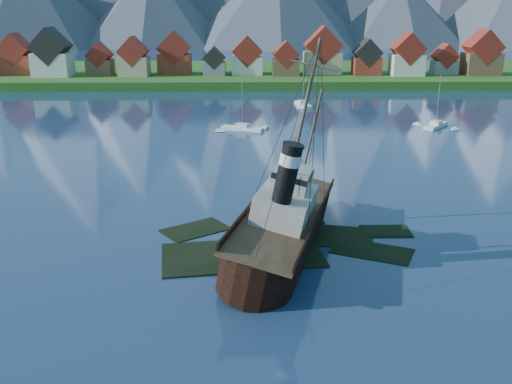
{
  "coord_description": "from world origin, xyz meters",
  "views": [
    {
      "loc": [
        -2.47,
        -61.16,
        26.87
      ],
      "look_at": [
        -1.3,
        6.0,
        5.0
      ],
      "focal_mm": 40.0,
      "sensor_mm": 36.0,
      "label": 1
    }
  ],
  "objects_px": {
    "sailboat_d": "(436,126)",
    "sailboat_c": "(242,129)",
    "sailboat_e": "(303,105)",
    "tugboat_wreck": "(277,219)"
  },
  "relations": [
    {
      "from": "sailboat_e",
      "to": "sailboat_c",
      "type": "bearing_deg",
      "value": -126.63
    },
    {
      "from": "sailboat_d",
      "to": "sailboat_e",
      "type": "relative_size",
      "value": 1.02
    },
    {
      "from": "sailboat_c",
      "to": "sailboat_d",
      "type": "distance_m",
      "value": 45.43
    },
    {
      "from": "sailboat_c",
      "to": "sailboat_d",
      "type": "relative_size",
      "value": 0.99
    },
    {
      "from": "tugboat_wreck",
      "to": "sailboat_e",
      "type": "height_order",
      "value": "tugboat_wreck"
    },
    {
      "from": "tugboat_wreck",
      "to": "sailboat_c",
      "type": "distance_m",
      "value": 66.23
    },
    {
      "from": "sailboat_d",
      "to": "sailboat_c",
      "type": "bearing_deg",
      "value": -137.7
    },
    {
      "from": "sailboat_c",
      "to": "sailboat_e",
      "type": "height_order",
      "value": "sailboat_c"
    },
    {
      "from": "tugboat_wreck",
      "to": "sailboat_e",
      "type": "relative_size",
      "value": 2.61
    },
    {
      "from": "sailboat_d",
      "to": "sailboat_e",
      "type": "bearing_deg",
      "value": 171.52
    }
  ]
}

